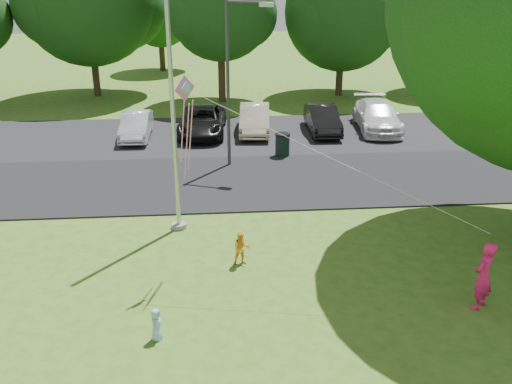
{
  "coord_description": "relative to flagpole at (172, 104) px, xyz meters",
  "views": [
    {
      "loc": [
        -2.37,
        -12.09,
        8.2
      ],
      "look_at": [
        -1.04,
        4.0,
        1.6
      ],
      "focal_mm": 40.0,
      "sensor_mm": 36.0,
      "label": 1
    }
  ],
  "objects": [
    {
      "name": "flagpole",
      "position": [
        0.0,
        0.0,
        0.0
      ],
      "size": [
        0.5,
        0.5,
        10.0
      ],
      "color": "#B7BABF",
      "rests_on": "ground"
    },
    {
      "name": "horizon_trees",
      "position": [
        7.56,
        28.88,
        0.14
      ],
      "size": [
        77.46,
        7.2,
        7.02
      ],
      "color": "#332316",
      "rests_on": "ground"
    },
    {
      "name": "child_yellow",
      "position": [
        1.91,
        -2.6,
        -3.65
      ],
      "size": [
        0.53,
        0.42,
        1.02
      ],
      "primitive_type": "imported",
      "rotation": [
        0.0,
        0.0,
        0.08
      ],
      "color": "yellow",
      "rests_on": "ground"
    },
    {
      "name": "child_blue",
      "position": [
        -0.26,
        -5.95,
        -3.76
      ],
      "size": [
        0.33,
        0.44,
        0.81
      ],
      "primitive_type": "imported",
      "rotation": [
        0.0,
        0.0,
        1.38
      ],
      "color": "#90C2DD",
      "rests_on": "ground"
    },
    {
      "name": "park_road",
      "position": [
        3.5,
        4.0,
        -4.14
      ],
      "size": [
        60.0,
        6.0,
        0.06
      ],
      "primitive_type": "cube",
      "color": "black",
      "rests_on": "ground"
    },
    {
      "name": "parked_cars",
      "position": [
        4.17,
        10.67,
        -3.43
      ],
      "size": [
        14.04,
        5.08,
        1.43
      ],
      "color": "silver",
      "rests_on": "ground"
    },
    {
      "name": "ground",
      "position": [
        3.5,
        -5.0,
        -4.17
      ],
      "size": [
        120.0,
        120.0,
        0.0
      ],
      "primitive_type": "plane",
      "color": "#3C661A",
      "rests_on": "ground"
    },
    {
      "name": "kite",
      "position": [
        0.68,
        -2.78,
        0.55
      ],
      "size": [
        7.53,
        2.85,
        3.45
      ],
      "rotation": [
        0.0,
        0.0,
        0.76
      ],
      "color": "pink",
      "rests_on": "ground"
    },
    {
      "name": "trash_can",
      "position": [
        4.3,
        7.0,
        -3.63
      ],
      "size": [
        0.68,
        0.68,
        1.07
      ],
      "rotation": [
        0.0,
        0.0,
        -0.1
      ],
      "color": "black",
      "rests_on": "ground"
    },
    {
      "name": "tree_row",
      "position": [
        5.09,
        19.23,
        1.55
      ],
      "size": [
        64.35,
        11.94,
        10.88
      ],
      "color": "#332316",
      "rests_on": "ground"
    },
    {
      "name": "parking_strip",
      "position": [
        3.5,
        10.5,
        -4.14
      ],
      "size": [
        42.0,
        7.0,
        0.06
      ],
      "primitive_type": "cube",
      "color": "black",
      "rests_on": "ground"
    },
    {
      "name": "woman",
      "position": [
        7.78,
        -5.28,
        -3.25
      ],
      "size": [
        0.79,
        0.76,
        1.83
      ],
      "primitive_type": "imported",
      "rotation": [
        0.0,
        0.0,
        3.84
      ],
      "color": "#EC1F68",
      "rests_on": "ground"
    },
    {
      "name": "street_lamp",
      "position": [
        2.15,
        5.9,
        -0.04
      ],
      "size": [
        1.85,
        0.86,
        6.87
      ],
      "rotation": [
        0.0,
        0.0,
        -0.37
      ],
      "color": "#3F3F44",
      "rests_on": "ground"
    }
  ]
}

